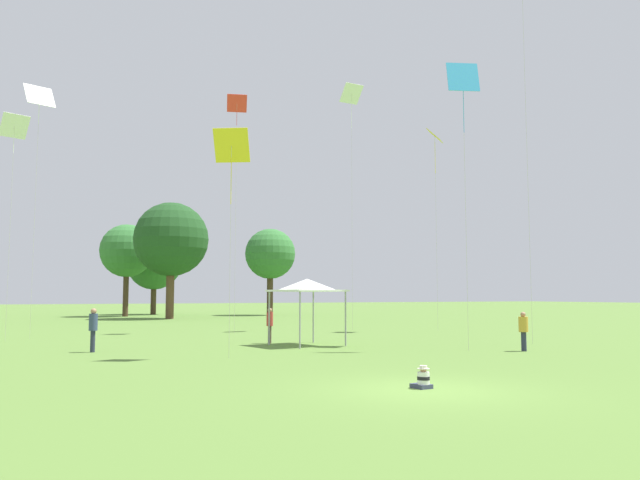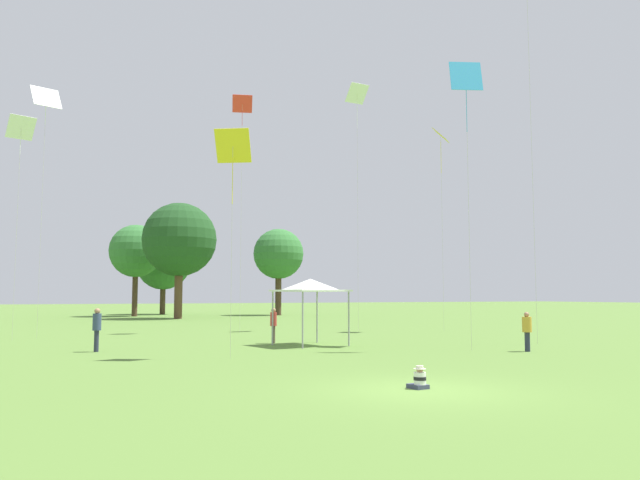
{
  "view_description": "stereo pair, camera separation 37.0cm",
  "coord_description": "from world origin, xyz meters",
  "px_view_note": "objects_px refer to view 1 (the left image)",
  "views": [
    {
      "loc": [
        -8.56,
        -12.15,
        2.2
      ],
      "look_at": [
        0.04,
        5.65,
        3.94
      ],
      "focal_mm": 35.0,
      "sensor_mm": 36.0,
      "label": 1
    },
    {
      "loc": [
        -8.23,
        -12.31,
        2.2
      ],
      "look_at": [
        0.04,
        5.65,
        3.94
      ],
      "focal_mm": 35.0,
      "sensor_mm": 36.0,
      "label": 2
    }
  ],
  "objects_px": {
    "kite_4": "(232,149)",
    "distant_tree_3": "(171,240)",
    "kite_1": "(463,82)",
    "distant_tree_2": "(127,251)",
    "seated_toddler": "(423,379)",
    "kite_8": "(435,141)",
    "person_standing_1": "(270,322)",
    "person_standing_3": "(523,328)",
    "kite_0": "(14,130)",
    "distant_tree_1": "(154,263)",
    "kite_3": "(237,110)",
    "kite_2": "(39,100)",
    "canopy_tent": "(307,286)",
    "distant_tree_0": "(270,254)",
    "kite_6": "(351,100)",
    "person_standing_2": "(93,326)"
  },
  "relations": [
    {
      "from": "kite_8",
      "to": "distant_tree_2",
      "type": "bearing_deg",
      "value": 113.05
    },
    {
      "from": "distant_tree_3",
      "to": "distant_tree_0",
      "type": "bearing_deg",
      "value": 24.57
    },
    {
      "from": "kite_4",
      "to": "kite_6",
      "type": "height_order",
      "value": "kite_6"
    },
    {
      "from": "person_standing_1",
      "to": "person_standing_3",
      "type": "xyz_separation_m",
      "value": [
        7.54,
        -8.05,
        -0.07
      ]
    },
    {
      "from": "seated_toddler",
      "to": "distant_tree_1",
      "type": "bearing_deg",
      "value": 79.42
    },
    {
      "from": "person_standing_1",
      "to": "person_standing_3",
      "type": "height_order",
      "value": "person_standing_1"
    },
    {
      "from": "person_standing_3",
      "to": "distant_tree_0",
      "type": "relative_size",
      "value": 0.16
    },
    {
      "from": "kite_8",
      "to": "distant_tree_3",
      "type": "xyz_separation_m",
      "value": [
        -10.33,
        26.94,
        -4.39
      ]
    },
    {
      "from": "distant_tree_3",
      "to": "seated_toddler",
      "type": "bearing_deg",
      "value": -94.94
    },
    {
      "from": "canopy_tent",
      "to": "distant_tree_1",
      "type": "height_order",
      "value": "distant_tree_1"
    },
    {
      "from": "seated_toddler",
      "to": "canopy_tent",
      "type": "height_order",
      "value": "canopy_tent"
    },
    {
      "from": "kite_4",
      "to": "kite_8",
      "type": "relative_size",
      "value": 0.65
    },
    {
      "from": "person_standing_1",
      "to": "kite_3",
      "type": "height_order",
      "value": "kite_3"
    },
    {
      "from": "kite_1",
      "to": "distant_tree_2",
      "type": "xyz_separation_m",
      "value": [
        -6.29,
        46.34,
        -4.24
      ]
    },
    {
      "from": "kite_3",
      "to": "distant_tree_0",
      "type": "xyz_separation_m",
      "value": [
        13.31,
        28.65,
        -6.6
      ]
    },
    {
      "from": "person_standing_1",
      "to": "kite_2",
      "type": "xyz_separation_m",
      "value": [
        -9.79,
        8.14,
        11.37
      ]
    },
    {
      "from": "kite_2",
      "to": "kite_4",
      "type": "height_order",
      "value": "kite_2"
    },
    {
      "from": "kite_8",
      "to": "distant_tree_1",
      "type": "height_order",
      "value": "kite_8"
    },
    {
      "from": "kite_0",
      "to": "kite_2",
      "type": "height_order",
      "value": "kite_2"
    },
    {
      "from": "kite_4",
      "to": "distant_tree_0",
      "type": "height_order",
      "value": "distant_tree_0"
    },
    {
      "from": "kite_1",
      "to": "kite_3",
      "type": "xyz_separation_m",
      "value": [
        -4.86,
        14.95,
        2.29
      ]
    },
    {
      "from": "seated_toddler",
      "to": "person_standing_3",
      "type": "distance_m",
      "value": 11.24
    },
    {
      "from": "person_standing_1",
      "to": "kite_3",
      "type": "relative_size",
      "value": 0.11
    },
    {
      "from": "kite_4",
      "to": "distant_tree_3",
      "type": "distance_m",
      "value": 37.46
    },
    {
      "from": "distant_tree_1",
      "to": "distant_tree_2",
      "type": "distance_m",
      "value": 6.59
    },
    {
      "from": "kite_1",
      "to": "kite_2",
      "type": "distance_m",
      "value": 21.66
    },
    {
      "from": "kite_3",
      "to": "distant_tree_2",
      "type": "xyz_separation_m",
      "value": [
        -1.43,
        31.39,
        -6.53
      ]
    },
    {
      "from": "kite_2",
      "to": "kite_3",
      "type": "distance_m",
      "value": 10.78
    },
    {
      "from": "kite_0",
      "to": "distant_tree_3",
      "type": "relative_size",
      "value": 1.01
    },
    {
      "from": "kite_1",
      "to": "kite_3",
      "type": "height_order",
      "value": "kite_3"
    },
    {
      "from": "seated_toddler",
      "to": "kite_4",
      "type": "bearing_deg",
      "value": 97.37
    },
    {
      "from": "person_standing_3",
      "to": "distant_tree_0",
      "type": "bearing_deg",
      "value": -115.47
    },
    {
      "from": "kite_3",
      "to": "kite_0",
      "type": "bearing_deg",
      "value": 70.23
    },
    {
      "from": "kite_2",
      "to": "distant_tree_1",
      "type": "bearing_deg",
      "value": 97.75
    },
    {
      "from": "seated_toddler",
      "to": "distant_tree_2",
      "type": "distance_m",
      "value": 54.31
    },
    {
      "from": "person_standing_3",
      "to": "kite_6",
      "type": "height_order",
      "value": "kite_6"
    },
    {
      "from": "person_standing_3",
      "to": "kite_3",
      "type": "relative_size",
      "value": 0.11
    },
    {
      "from": "seated_toddler",
      "to": "kite_6",
      "type": "xyz_separation_m",
      "value": [
        10.04,
        21.74,
        14.43
      ]
    },
    {
      "from": "seated_toddler",
      "to": "kite_8",
      "type": "xyz_separation_m",
      "value": [
        14.28,
        18.73,
        11.49
      ]
    },
    {
      "from": "person_standing_2",
      "to": "distant_tree_1",
      "type": "bearing_deg",
      "value": -110.68
    },
    {
      "from": "kite_0",
      "to": "canopy_tent",
      "type": "bearing_deg",
      "value": 172.91
    },
    {
      "from": "canopy_tent",
      "to": "kite_2",
      "type": "xyz_separation_m",
      "value": [
        -10.82,
        9.97,
        9.74
      ]
    },
    {
      "from": "kite_0",
      "to": "person_standing_3",
      "type": "bearing_deg",
      "value": 169.43
    },
    {
      "from": "canopy_tent",
      "to": "distant_tree_3",
      "type": "height_order",
      "value": "distant_tree_3"
    },
    {
      "from": "distant_tree_1",
      "to": "distant_tree_2",
      "type": "relative_size",
      "value": 0.94
    },
    {
      "from": "distant_tree_2",
      "to": "seated_toddler",
      "type": "bearing_deg",
      "value": -91.3
    },
    {
      "from": "person_standing_3",
      "to": "kite_0",
      "type": "height_order",
      "value": "kite_0"
    },
    {
      "from": "kite_8",
      "to": "kite_6",
      "type": "bearing_deg",
      "value": 147.33
    },
    {
      "from": "kite_2",
      "to": "kite_6",
      "type": "distance_m",
      "value": 18.29
    },
    {
      "from": "person_standing_1",
      "to": "distant_tree_1",
      "type": "distance_m",
      "value": 45.2
    }
  ]
}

